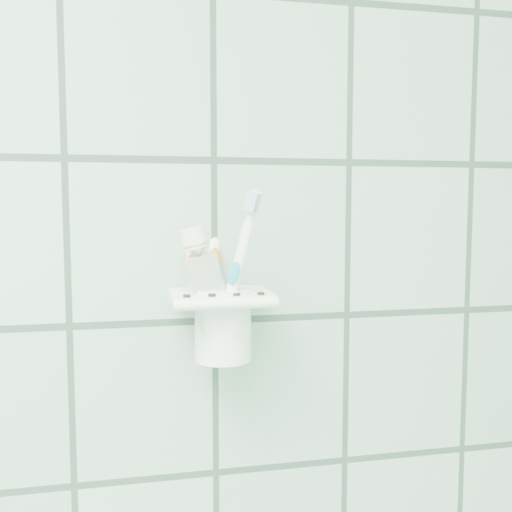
{
  "coord_description": "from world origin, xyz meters",
  "views": [
    {
      "loc": [
        0.58,
        0.53,
        1.39
      ],
      "look_at": [
        0.7,
        1.1,
        1.34
      ],
      "focal_mm": 40.0,
      "sensor_mm": 36.0,
      "label": 1
    }
  ],
  "objects": [
    {
      "name": "holder_bracket",
      "position": [
        0.67,
        1.15,
        1.28
      ],
      "size": [
        0.11,
        0.1,
        0.03
      ],
      "color": "white",
      "rests_on": "wall_back"
    },
    {
      "name": "cup",
      "position": [
        0.67,
        1.16,
        1.26
      ],
      "size": [
        0.07,
        0.07,
        0.08
      ],
      "color": "white",
      "rests_on": "holder_bracket"
    },
    {
      "name": "toothbrush_pink",
      "position": [
        0.67,
        1.16,
        1.32
      ],
      "size": [
        0.05,
        0.06,
        0.2
      ],
      "rotation": [
        -0.31,
        -0.24,
        -0.07
      ],
      "color": "white",
      "rests_on": "cup"
    },
    {
      "name": "toothbrush_blue",
      "position": [
        0.66,
        1.15,
        1.33
      ],
      "size": [
        0.03,
        0.08,
        0.21
      ],
      "rotation": [
        -0.42,
        0.07,
        -0.04
      ],
      "color": "white",
      "rests_on": "cup"
    },
    {
      "name": "toothbrush_orange",
      "position": [
        0.66,
        1.15,
        1.32
      ],
      "size": [
        0.05,
        0.05,
        0.19
      ],
      "rotation": [
        0.02,
        0.29,
        -0.66
      ],
      "color": "white",
      "rests_on": "cup"
    },
    {
      "name": "toothpaste_tube",
      "position": [
        0.67,
        1.14,
        1.31
      ],
      "size": [
        0.06,
        0.04,
        0.15
      ],
      "rotation": [
        -0.1,
        -0.22,
        0.27
      ],
      "color": "silver",
      "rests_on": "cup"
    }
  ]
}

